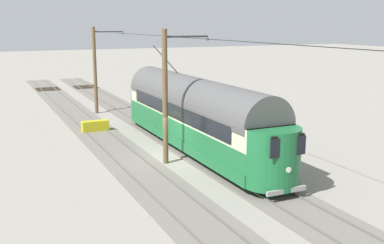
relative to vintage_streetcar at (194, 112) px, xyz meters
The scene contains 8 objects.
ground_plane 3.29m from the vintage_streetcar, 28.62° to the left, with size 220.00×220.00×0.00m, color gray.
track_streetcar_siding 2.36m from the vintage_streetcar, 90.00° to the left, with size 2.80×80.00×0.18m.
track_adjacent_siding 4.80m from the vintage_streetcar, 11.19° to the left, with size 2.80×80.00×0.18m.
vintage_streetcar is the anchor object (origin of this frame).
catenary_pole_foreground 14.11m from the vintage_streetcar, 80.27° to the right, with size 2.66×0.28×7.04m.
catenary_pole_mid_near 3.22m from the vintage_streetcar, 34.88° to the left, with size 2.66×0.28×7.04m.
overhead_wire_run 4.35m from the vintage_streetcar, 86.99° to the left, with size 2.46×34.99×0.18m.
track_end_bumper 8.39m from the vintage_streetcar, 59.30° to the right, with size 1.80×0.60×0.80m, color #B2A519.
Camera 1 is at (9.09, 22.66, 7.31)m, focal length 43.41 mm.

